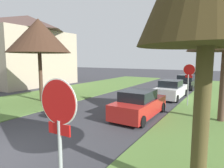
# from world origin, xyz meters

# --- Properties ---
(ground_plane) EXTENTS (120.00, 120.00, 0.00)m
(ground_plane) POSITION_xyz_m (0.00, 0.00, 0.00)
(ground_plane) COLOR #38383D
(stop_sign_near) EXTENTS (0.81, 0.07, 2.98)m
(stop_sign_near) POSITION_xyz_m (4.18, -1.12, 2.20)
(stop_sign_near) COLOR #9EA0A5
(stop_sign_near) RESTS_ON grass_verge_right
(stop_sign_far) EXTENTS (0.81, 0.36, 2.96)m
(stop_sign_far) POSITION_xyz_m (4.22, 11.05, 2.19)
(stop_sign_far) COLOR #9EA0A5
(stop_sign_far) RESTS_ON grass_verge_right
(street_tree_left_mid_a) EXTENTS (4.78, 4.78, 6.37)m
(street_tree_left_mid_a) POSITION_xyz_m (-5.98, 6.55, 5.11)
(street_tree_left_mid_a) COLOR #4F3728
(street_tree_left_mid_a) RESTS_ON grass_verge_left
(parked_sedan_red) EXTENTS (1.97, 4.41, 1.57)m
(parked_sedan_red) POSITION_xyz_m (2.27, 6.81, 0.72)
(parked_sedan_red) COLOR red
(parked_sedan_red) RESTS_ON ground
(parked_sedan_white) EXTENTS (1.97, 4.41, 1.57)m
(parked_sedan_white) POSITION_xyz_m (2.45, 13.35, 0.72)
(parked_sedan_white) COLOR white
(parked_sedan_white) RESTS_ON ground
(parked_sedan_black) EXTENTS (1.97, 4.41, 1.57)m
(parked_sedan_black) POSITION_xyz_m (2.48, 19.94, 0.72)
(parked_sedan_black) COLOR black
(parked_sedan_black) RESTS_ON ground
(parked_sedan_silver) EXTENTS (1.97, 4.41, 1.57)m
(parked_sedan_silver) POSITION_xyz_m (2.31, 26.42, 0.72)
(parked_sedan_silver) COLOR #BCBCC1
(parked_sedan_silver) RESTS_ON ground
(parked_motorcycle) EXTENTS (0.60, 2.05, 0.97)m
(parked_motorcycle) POSITION_xyz_m (-2.10, 4.76, 0.48)
(parked_motorcycle) COLOR black
(parked_motorcycle) RESTS_ON ground
(house_backdrop_left) EXTENTS (7.49, 11.20, 8.87)m
(house_backdrop_left) POSITION_xyz_m (-15.63, 12.63, 4.56)
(house_backdrop_left) COLOR tan
(house_backdrop_left) RESTS_ON ground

